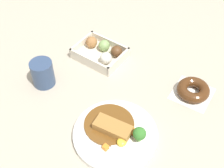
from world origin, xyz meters
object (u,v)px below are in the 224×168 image
object	(u,v)px
curry_plate	(116,133)
coffee_mug	(43,73)
donut_box	(102,52)
chocolate_ring_donut	(193,90)

from	to	relation	value
curry_plate	coffee_mug	world-z (taller)	coffee_mug
curry_plate	donut_box	world-z (taller)	curry_plate
coffee_mug	chocolate_ring_donut	bearing A→B (deg)	-150.29
donut_box	curry_plate	bearing A→B (deg)	133.37
donut_box	chocolate_ring_donut	distance (m)	0.36
curry_plate	coffee_mug	size ratio (longest dim) A/B	2.71
curry_plate	donut_box	bearing A→B (deg)	-46.63
chocolate_ring_donut	coffee_mug	world-z (taller)	coffee_mug
donut_box	coffee_mug	size ratio (longest dim) A/B	1.93
chocolate_ring_donut	donut_box	bearing A→B (deg)	4.23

